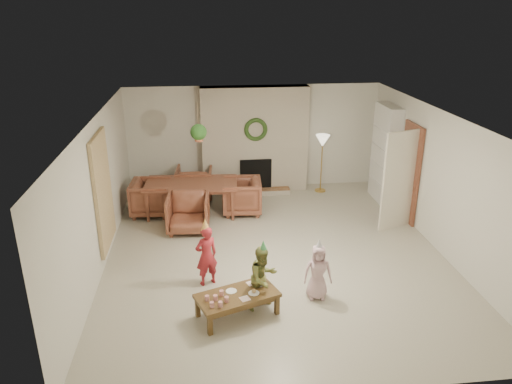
{
  "coord_description": "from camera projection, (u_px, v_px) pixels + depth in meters",
  "views": [
    {
      "loc": [
        -1.23,
        -7.8,
        4.24
      ],
      "look_at": [
        -0.3,
        0.4,
        1.05
      ],
      "focal_mm": 34.16,
      "sensor_mm": 36.0,
      "label": 1
    }
  ],
  "objects": [
    {
      "name": "coffee_table_top",
      "position": [
        237.0,
        296.0,
        6.99
      ],
      "size": [
        1.29,
        0.95,
        0.05
      ],
      "primitive_type": "cube",
      "rotation": [
        0.0,
        0.0,
        0.36
      ],
      "color": "brown",
      "rests_on": "floor"
    },
    {
      "name": "ceiling",
      "position": [
        277.0,
        118.0,
        7.99
      ],
      "size": [
        7.0,
        7.0,
        0.0
      ],
      "primitive_type": "plane",
      "rotation": [
        3.14,
        0.0,
        0.0
      ],
      "color": "white",
      "rests_on": "wall_back"
    },
    {
      "name": "dining_chair_left",
      "position": [
        151.0,
        198.0,
        10.4
      ],
      "size": [
        0.89,
        0.87,
        0.76
      ],
      "primitive_type": "imported",
      "rotation": [
        0.0,
        0.0,
        1.5
      ],
      "color": "brown",
      "rests_on": "floor"
    },
    {
      "name": "bookshelf_shelf_a",
      "position": [
        382.0,
        181.0,
        11.16
      ],
      "size": [
        0.3,
        0.92,
        0.03
      ],
      "primitive_type": "cube",
      "color": "white",
      "rests_on": "bookshelf_carcass"
    },
    {
      "name": "door_frame",
      "position": [
        410.0,
        173.0,
        9.95
      ],
      "size": [
        0.05,
        0.86,
        2.04
      ],
      "primitive_type": "cube",
      "color": "brown",
      "rests_on": "floor"
    },
    {
      "name": "dining_table",
      "position": [
        192.0,
        198.0,
        10.45
      ],
      "size": [
        2.02,
        1.22,
        0.69
      ],
      "primitive_type": "imported",
      "rotation": [
        0.0,
        0.0,
        -0.07
      ],
      "color": "brown",
      "rests_on": "floor"
    },
    {
      "name": "fireplace_wreath",
      "position": [
        256.0,
        130.0,
        11.18
      ],
      "size": [
        0.54,
        0.1,
        0.54
      ],
      "primitive_type": "torus",
      "rotation": [
        1.57,
        0.0,
        0.0
      ],
      "color": "#224218",
      "rests_on": "fireplace_mass"
    },
    {
      "name": "coffee_leg_fl",
      "position": [
        210.0,
        325.0,
        6.64
      ],
      "size": [
        0.08,
        0.08,
        0.3
      ],
      "primitive_type": "cube",
      "rotation": [
        0.0,
        0.0,
        0.36
      ],
      "color": "brown",
      "rests_on": "floor"
    },
    {
      "name": "napkin_left",
      "position": [
        245.0,
        299.0,
        6.87
      ],
      "size": [
        0.17,
        0.17,
        0.01
      ],
      "primitive_type": "cube",
      "rotation": [
        0.0,
        0.0,
        0.36
      ],
      "color": "#FFBBBF",
      "rests_on": "coffee_table_top"
    },
    {
      "name": "party_hat_red",
      "position": [
        205.0,
        224.0,
        7.54
      ],
      "size": [
        0.15,
        0.15,
        0.19
      ],
      "primitive_type": "cone",
      "rotation": [
        0.0,
        0.0,
        0.05
      ],
      "color": "#DDDB49",
      "rests_on": "child_red"
    },
    {
      "name": "coffee_table_apron",
      "position": [
        237.0,
        299.0,
        7.01
      ],
      "size": [
        1.17,
        0.84,
        0.07
      ],
      "primitive_type": "cube",
      "rotation": [
        0.0,
        0.0,
        0.36
      ],
      "color": "brown",
      "rests_on": "floor"
    },
    {
      "name": "food_scoop",
      "position": [
        254.0,
        291.0,
        6.99
      ],
      "size": [
        0.08,
        0.08,
        0.06
      ],
      "primitive_type": "sphere",
      "rotation": [
        0.0,
        0.0,
        0.36
      ],
      "color": "tan",
      "rests_on": "plate_b"
    },
    {
      "name": "fireplace_firebox",
      "position": [
        256.0,
        174.0,
        11.62
      ],
      "size": [
        0.75,
        0.12,
        0.75
      ],
      "primitive_type": "cube",
      "color": "black",
      "rests_on": "floor"
    },
    {
      "name": "dining_chair_far",
      "position": [
        195.0,
        183.0,
        11.24
      ],
      "size": [
        0.87,
        0.89,
        0.76
      ],
      "primitive_type": "imported",
      "rotation": [
        0.0,
        0.0,
        3.07
      ],
      "color": "brown",
      "rests_on": "floor"
    },
    {
      "name": "plate_b",
      "position": [
        254.0,
        293.0,
        7.0
      ],
      "size": [
        0.21,
        0.21,
        0.01
      ],
      "primitive_type": "cylinder",
      "rotation": [
        0.0,
        0.0,
        0.36
      ],
      "color": "white",
      "rests_on": "coffee_table_top"
    },
    {
      "name": "dining_chair_near",
      "position": [
        188.0,
        213.0,
        9.64
      ],
      "size": [
        0.87,
        0.89,
        0.76
      ],
      "primitive_type": "imported",
      "rotation": [
        0.0,
        0.0,
        -0.07
      ],
      "color": "brown",
      "rests_on": "floor"
    },
    {
      "name": "fireplace_mass",
      "position": [
        255.0,
        140.0,
        11.5
      ],
      "size": [
        2.5,
        0.4,
        2.5
      ],
      "primitive_type": "cube",
      "color": "#5D3218",
      "rests_on": "floor"
    },
    {
      "name": "cup_b",
      "position": [
        207.0,
        298.0,
        6.81
      ],
      "size": [
        0.08,
        0.08,
        0.08
      ],
      "primitive_type": "cylinder",
      "rotation": [
        0.0,
        0.0,
        0.36
      ],
      "color": "white",
      "rests_on": "coffee_table_top"
    },
    {
      "name": "child_pink",
      "position": [
        318.0,
        272.0,
        7.39
      ],
      "size": [
        0.45,
        0.32,
        0.89
      ],
      "primitive_type": "imported",
      "rotation": [
        0.0,
        0.0,
        -0.08
      ],
      "color": "beige",
      "rests_on": "floor"
    },
    {
      "name": "floor_lamp_post",
      "position": [
        321.0,
        165.0,
        11.6
      ],
      "size": [
        0.03,
        0.03,
        1.26
      ],
      "primitive_type": "cylinder",
      "color": "gold",
      "rests_on": "floor"
    },
    {
      "name": "floor_lamp_base",
      "position": [
        320.0,
        190.0,
        11.83
      ],
      "size": [
        0.26,
        0.26,
        0.03
      ],
      "primitive_type": "cylinder",
      "color": "gold",
      "rests_on": "floor"
    },
    {
      "name": "bookshelf_shelf_d",
      "position": [
        387.0,
        130.0,
        10.73
      ],
      "size": [
        0.3,
        0.92,
        0.03
      ],
      "primitive_type": "cube",
      "color": "white",
      "rests_on": "bookshelf_carcass"
    },
    {
      "name": "hanging_plant_cord",
      "position": [
        198.0,
        120.0,
        9.37
      ],
      "size": [
        0.01,
        0.01,
        0.7
      ],
      "primitive_type": "cylinder",
      "color": "tan",
      "rests_on": "ceiling"
    },
    {
      "name": "wall_left",
      "position": [
        98.0,
        196.0,
        8.12
      ],
      "size": [
        0.0,
        7.0,
        7.0
      ],
      "primitive_type": "plane",
      "rotation": [
        1.57,
        0.0,
        1.57
      ],
      "color": "silver",
      "rests_on": "floor"
    },
    {
      "name": "plate_c",
      "position": [
        259.0,
        284.0,
        7.23
      ],
      "size": [
        0.21,
        0.21,
        0.01
      ],
      "primitive_type": "cylinder",
      "rotation": [
        0.0,
        0.0,
        0.36
      ],
      "color": "white",
      "rests_on": "coffee_table_top"
    },
    {
      "name": "bookshelf_shelf_c",
      "position": [
        385.0,
        148.0,
        10.87
      ],
      "size": [
        0.3,
        0.92,
        0.03
      ],
      "primitive_type": "cube",
      "color": "white",
      "rests_on": "bookshelf_carcass"
    },
    {
      "name": "cup_e",
      "position": [
        227.0,
        299.0,
        6.79
      ],
      "size": [
        0.08,
        0.08,
        0.08
      ],
      "primitive_type": "cylinder",
      "rotation": [
        0.0,
        0.0,
        0.36
      ],
      "color": "white",
      "rests_on": "coffee_table_top"
    },
    {
      "name": "cup_d",
      "position": [
        215.0,
        298.0,
        6.82
      ],
      "size": [
        0.08,
        0.08,
        0.08
      ],
      "primitive_type": "cylinder",
      "rotation": [
        0.0,
        0.0,
        0.36
      ],
      "color": "white",
      "rests_on": "coffee_table_top"
    },
    {
      "name": "wall_back",
      "position": [
        254.0,
        138.0,
        11.68
      ],
      "size": [
        7.0,
        0.0,
        7.0
      ],
      "primitive_type": "plane",
      "rotation": [
        1.57,
        0.0,
        0.0
      ],
      "color": "silver",
      "rests_on": "floor"
    },
    {
      "name": "wall_right",
      "position": [
        440.0,
        182.0,
        8.76
      ],
      "size": [
        0.0,
        7.0,
        7.0
      ],
      "primitive_type": "plane",
      "rotation": [
        1.57,
        0.0,
        -1.57
      ],
      "color": "silver",
      "rests_on": "floor"
    },
    {
      "name": "cup_f",
      "position": [
        221.0,
        293.0,
        6.94
      ],
      "size": [
        0.08,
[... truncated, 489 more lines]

